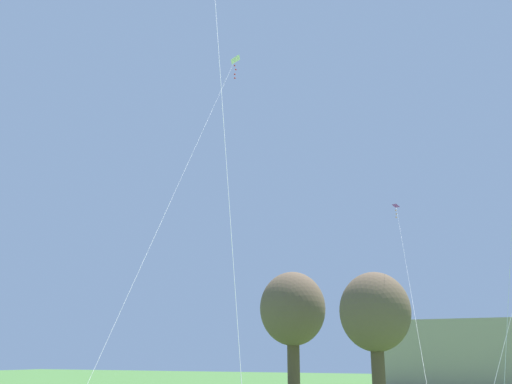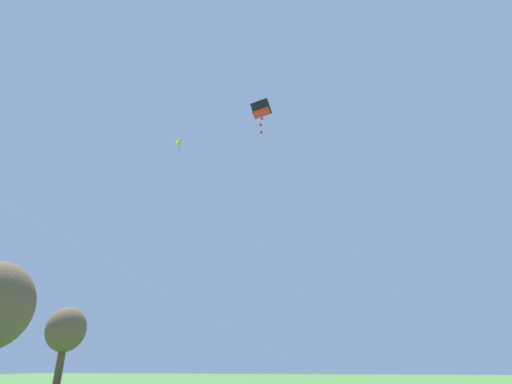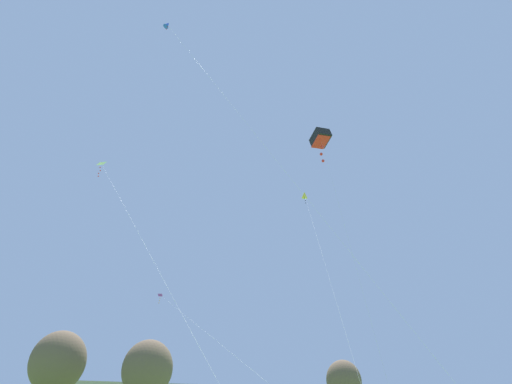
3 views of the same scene
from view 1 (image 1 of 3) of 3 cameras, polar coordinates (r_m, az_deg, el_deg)
tree_far_centre at (r=33.68m, az=11.82°, el=-11.81°), size 4.01×4.01×8.10m
tree_far_left at (r=39.94m, az=3.69°, el=-11.73°), size 4.48×4.48×9.05m
kite_purple_delta_1 at (r=36.61m, az=13.92°, el=-1.84°), size 5.51×24.72×12.94m
kite_white_delta_3 at (r=35.43m, az=-2.28°, el=12.70°), size 6.84×20.82×21.31m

